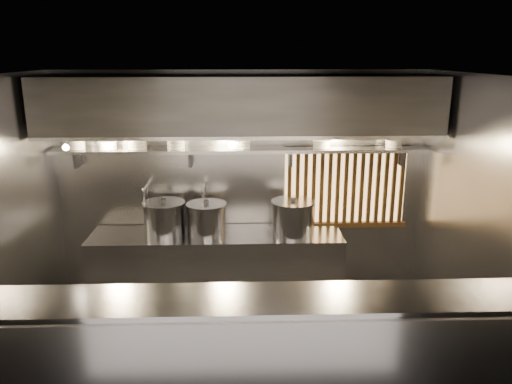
{
  "coord_description": "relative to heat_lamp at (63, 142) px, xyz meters",
  "views": [
    {
      "loc": [
        -0.01,
        -4.5,
        2.97
      ],
      "look_at": [
        0.16,
        0.55,
        1.57
      ],
      "focal_mm": 35.0,
      "sensor_mm": 36.0,
      "label": 1
    }
  ],
  "objects": [
    {
      "name": "exhaust_hood",
      "position": [
        1.9,
        0.25,
        0.36
      ],
      "size": [
        4.4,
        0.81,
        0.65
      ],
      "color": "#2D2D30",
      "rests_on": "ceiling"
    },
    {
      "name": "stock_pot_right",
      "position": [
        2.51,
        0.24,
        -0.96
      ],
      "size": [
        0.61,
        0.61,
        0.45
      ],
      "rotation": [
        0.0,
        0.0,
        0.2
      ],
      "color": "#9B9BA0",
      "rests_on": "cooking_bench"
    },
    {
      "name": "pendant_bulb",
      "position": [
        1.8,
        0.35,
        -0.11
      ],
      "size": [
        0.09,
        0.09,
        0.19
      ],
      "color": "#2D2D30",
      "rests_on": "exhaust_hood"
    },
    {
      "name": "bowl_stack_6",
      "position": [
        3.72,
        0.47,
        -0.12
      ],
      "size": [
        0.21,
        0.21,
        0.09
      ],
      "color": "silver",
      "rests_on": "bowl_shelf"
    },
    {
      "name": "wall_right",
      "position": [
        4.15,
        -0.85,
        -0.67
      ],
      "size": [
        0.0,
        3.0,
        3.0
      ],
      "primitive_type": "plane",
      "rotation": [
        1.57,
        0.0,
        -1.57
      ],
      "color": "gray",
      "rests_on": "floor"
    },
    {
      "name": "bowl_stack_5",
      "position": [
        2.86,
        0.47,
        -0.12
      ],
      "size": [
        0.22,
        0.22,
        0.09
      ],
      "color": "silver",
      "rests_on": "bowl_shelf"
    },
    {
      "name": "heat_lamp",
      "position": [
        0.0,
        0.0,
        0.0
      ],
      "size": [
        0.25,
        0.35,
        0.2
      ],
      "color": "#9B9BA0",
      "rests_on": "exhaust_hood"
    },
    {
      "name": "stock_pot_left",
      "position": [
        0.98,
        0.32,
        -0.97
      ],
      "size": [
        0.65,
        0.65,
        0.43
      ],
      "rotation": [
        0.0,
        0.0,
        0.31
      ],
      "color": "#9B9BA0",
      "rests_on": "cooking_bench"
    },
    {
      "name": "bowl_stack_1",
      "position": [
        0.34,
        0.47,
        -0.12
      ],
      "size": [
        0.23,
        0.23,
        0.09
      ],
      "color": "silver",
      "rests_on": "bowl_shelf"
    },
    {
      "name": "ceiling",
      "position": [
        1.9,
        -0.85,
        0.73
      ],
      "size": [
        4.5,
        4.5,
        0.0
      ],
      "primitive_type": "plane",
      "rotation": [
        3.14,
        0.0,
        0.0
      ],
      "color": "black",
      "rests_on": "wall_back"
    },
    {
      "name": "faucet_right",
      "position": [
        1.45,
        0.52,
        -0.76
      ],
      "size": [
        0.04,
        0.3,
        0.5
      ],
      "color": "silver",
      "rests_on": "wall_back"
    },
    {
      "name": "cooking_bench",
      "position": [
        1.6,
        0.28,
        -1.62
      ],
      "size": [
        3.0,
        0.7,
        0.9
      ],
      "primitive_type": "cube",
      "color": "#9B9BA0",
      "rests_on": "floor"
    },
    {
      "name": "floor",
      "position": [
        1.9,
        -0.85,
        -2.07
      ],
      "size": [
        4.5,
        4.5,
        0.0
      ],
      "primitive_type": "plane",
      "color": "black",
      "rests_on": "ground"
    },
    {
      "name": "wood_screen",
      "position": [
        3.2,
        0.6,
        -0.69
      ],
      "size": [
        1.56,
        0.09,
        1.04
      ],
      "color": "#FFC372",
      "rests_on": "wall_back"
    },
    {
      "name": "stock_pot_mid",
      "position": [
        1.49,
        0.27,
        -0.97
      ],
      "size": [
        0.52,
        0.52,
        0.42
      ],
      "rotation": [
        0.0,
        0.0,
        -0.09
      ],
      "color": "#9B9BA0",
      "rests_on": "cooking_bench"
    },
    {
      "name": "bowl_shelf",
      "position": [
        1.9,
        0.47,
        -0.19
      ],
      "size": [
        4.4,
        0.34,
        0.04
      ],
      "primitive_type": "cube",
      "color": "#9B9BA0",
      "rests_on": "wall_back"
    },
    {
      "name": "wall_back",
      "position": [
        1.9,
        0.65,
        -0.67
      ],
      "size": [
        4.5,
        0.0,
        4.5
      ],
      "primitive_type": "plane",
      "rotation": [
        1.57,
        0.0,
        0.0
      ],
      "color": "gray",
      "rests_on": "floor"
    },
    {
      "name": "bowl_stack_3",
      "position": [
        1.14,
        0.47,
        -0.08
      ],
      "size": [
        0.22,
        0.22,
        0.17
      ],
      "color": "silver",
      "rests_on": "bowl_shelf"
    },
    {
      "name": "serving_counter",
      "position": [
        1.9,
        -1.81,
        -1.5
      ],
      "size": [
        4.5,
        0.56,
        1.13
      ],
      "color": "#9B9BA0",
      "rests_on": "floor"
    },
    {
      "name": "bowl_stack_4",
      "position": [
        1.92,
        0.47,
        -0.12
      ],
      "size": [
        0.21,
        0.21,
        0.09
      ],
      "color": "silver",
      "rests_on": "bowl_shelf"
    },
    {
      "name": "bowl_stack_0",
      "position": [
        -0.01,
        0.47,
        -0.1
      ],
      "size": [
        0.2,
        0.2,
        0.13
      ],
      "color": "silver",
      "rests_on": "bowl_shelf"
    },
    {
      "name": "faucet_left",
      "position": [
        0.75,
        0.52,
        -0.76
      ],
      "size": [
        0.04,
        0.3,
        0.5
      ],
      "color": "silver",
      "rests_on": "wall_back"
    },
    {
      "name": "wall_left",
      "position": [
        -0.35,
        -0.85,
        -0.67
      ],
      "size": [
        0.0,
        3.0,
        3.0
      ],
      "primitive_type": "plane",
      "rotation": [
        1.57,
        0.0,
        1.57
      ],
      "color": "gray",
      "rests_on": "floor"
    },
    {
      "name": "bowl_stack_2",
      "position": [
        0.69,
        0.47,
        -0.08
      ],
      "size": [
        0.23,
        0.23,
        0.17
      ],
      "color": "silver",
      "rests_on": "bowl_shelf"
    }
  ]
}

